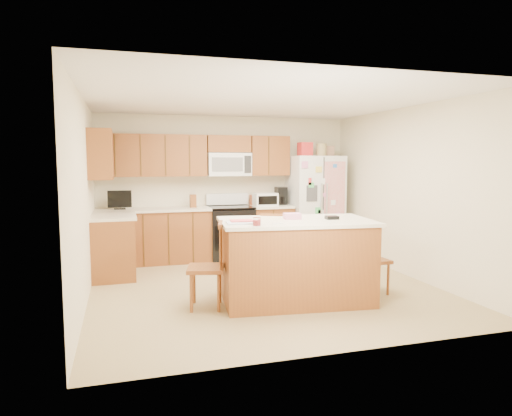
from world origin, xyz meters
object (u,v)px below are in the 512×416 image
object	(u,v)px
stove	(230,232)
refrigerator	(315,204)
windsor_chair_back	(277,253)
windsor_chair_right	(370,260)
island	(296,260)
windsor_chair_left	(208,268)

from	to	relation	value
stove	refrigerator	bearing A→B (deg)	-2.30
windsor_chair_back	windsor_chair_right	bearing A→B (deg)	-26.24
windsor_chair_right	island	bearing A→B (deg)	-177.72
windsor_chair_left	stove	bearing A→B (deg)	71.29
stove	refrigerator	xyz separation A→B (m)	(1.57, -0.06, 0.45)
refrigerator	windsor_chair_left	world-z (taller)	refrigerator
windsor_chair_left	windsor_chair_back	world-z (taller)	windsor_chair_back
windsor_chair_back	refrigerator	bearing A→B (deg)	54.67
stove	windsor_chair_left	xyz separation A→B (m)	(-0.87, -2.58, 0.00)
stove	windsor_chair_back	xyz separation A→B (m)	(0.16, -2.05, 0.01)
windsor_chair_back	stove	bearing A→B (deg)	94.43
stove	refrigerator	distance (m)	1.63
windsor_chair_back	windsor_chair_right	xyz separation A→B (m)	(1.09, -0.54, -0.05)
stove	island	xyz separation A→B (m)	(0.20, -2.63, 0.03)
stove	windsor_chair_right	xyz separation A→B (m)	(1.25, -2.59, -0.04)
windsor_chair_left	windsor_chair_back	size ratio (longest dim) A/B	0.98
refrigerator	windsor_chair_back	size ratio (longest dim) A/B	1.99
stove	refrigerator	world-z (taller)	refrigerator
stove	windsor_chair_back	world-z (taller)	stove
refrigerator	windsor_chair_right	distance (m)	2.59
windsor_chair_back	windsor_chair_right	size ratio (longest dim) A/B	1.11
stove	windsor_chair_right	distance (m)	2.87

